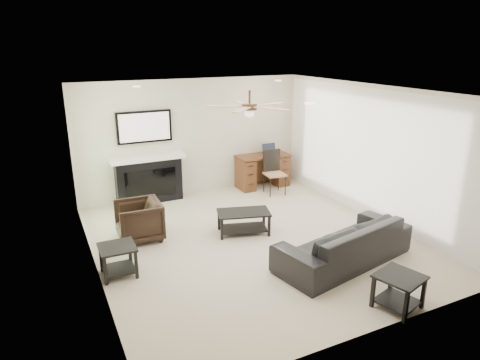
{
  "coord_description": "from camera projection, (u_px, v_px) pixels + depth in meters",
  "views": [
    {
      "loc": [
        -3.05,
        -5.85,
        3.18
      ],
      "look_at": [
        -0.12,
        0.19,
        1.04
      ],
      "focal_mm": 32.0,
      "sensor_mm": 36.0,
      "label": 1
    }
  ],
  "objects": [
    {
      "name": "end_table_left",
      "position": [
        118.0,
        261.0,
        6.11
      ],
      "size": [
        0.5,
        0.5,
        0.45
      ],
      "primitive_type": "cube",
      "rotation": [
        0.0,
        0.0,
        -0.01
      ],
      "color": "black",
      "rests_on": "ground"
    },
    {
      "name": "sofa",
      "position": [
        344.0,
        242.0,
        6.45
      ],
      "size": [
        2.37,
        1.3,
        0.66
      ],
      "primitive_type": "imported",
      "rotation": [
        0.0,
        0.0,
        3.34
      ],
      "color": "black",
      "rests_on": "ground"
    },
    {
      "name": "desk",
      "position": [
        263.0,
        171.0,
        9.87
      ],
      "size": [
        1.22,
        0.56,
        0.76
      ],
      "primitive_type": "cube",
      "color": "#39210E",
      "rests_on": "ground"
    },
    {
      "name": "room_shell",
      "position": [
        260.0,
        141.0,
        6.88
      ],
      "size": [
        5.5,
        5.54,
        2.52
      ],
      "color": "beige",
      "rests_on": "ground"
    },
    {
      "name": "laptop",
      "position": [
        271.0,
        149.0,
        9.79
      ],
      "size": [
        0.33,
        0.24,
        0.23
      ],
      "primitive_type": "cube",
      "color": "black",
      "rests_on": "desk"
    },
    {
      "name": "armchair",
      "position": [
        139.0,
        221.0,
        7.21
      ],
      "size": [
        0.77,
        0.75,
        0.67
      ],
      "primitive_type": "imported",
      "rotation": [
        0.0,
        0.0,
        -1.61
      ],
      "color": "black",
      "rests_on": "ground"
    },
    {
      "name": "end_table_near",
      "position": [
        398.0,
        292.0,
        5.34
      ],
      "size": [
        0.64,
        0.64,
        0.45
      ],
      "primitive_type": "cube",
      "rotation": [
        0.0,
        0.0,
        0.28
      ],
      "color": "black",
      "rests_on": "ground"
    },
    {
      "name": "fireplace_unit",
      "position": [
        148.0,
        158.0,
        8.73
      ],
      "size": [
        1.52,
        0.34,
        1.91
      ],
      "primitive_type": "cube",
      "color": "black",
      "rests_on": "ground"
    },
    {
      "name": "desk_chair",
      "position": [
        275.0,
        173.0,
        9.37
      ],
      "size": [
        0.46,
        0.48,
        0.97
      ],
      "primitive_type": "cube",
      "rotation": [
        0.0,
        0.0,
        -0.11
      ],
      "color": "black",
      "rests_on": "ground"
    },
    {
      "name": "coffee_table",
      "position": [
        244.0,
        222.0,
        7.48
      ],
      "size": [
        1.0,
        0.73,
        0.4
      ],
      "primitive_type": "cube",
      "rotation": [
        0.0,
        0.0,
        -0.28
      ],
      "color": "black",
      "rests_on": "ground"
    }
  ]
}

